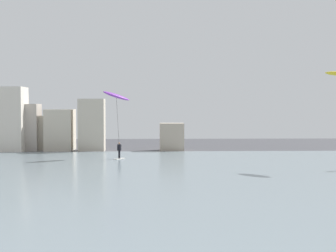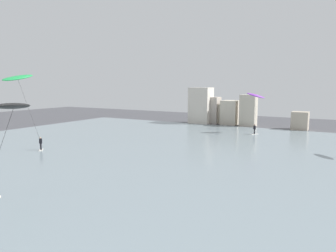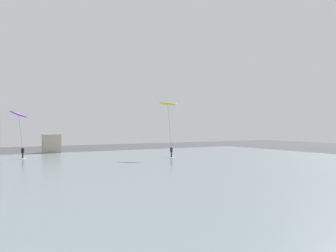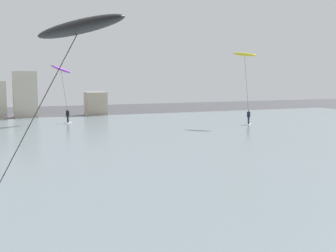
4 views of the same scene
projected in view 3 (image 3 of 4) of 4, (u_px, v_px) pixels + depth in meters
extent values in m
cube|color=gray|center=(73.00, 174.00, 29.34)|extent=(84.00, 52.00, 0.10)
cube|color=#B7A893|center=(51.00, 143.00, 54.77)|extent=(2.82, 2.71, 3.29)
cube|color=silver|center=(171.00, 157.00, 44.85)|extent=(1.29, 1.31, 0.06)
cylinder|color=#191E33|center=(171.00, 155.00, 44.86)|extent=(0.20, 0.20, 0.78)
cube|color=#191E33|center=(171.00, 150.00, 44.86)|extent=(0.40, 0.39, 0.60)
sphere|color=tan|center=(171.00, 147.00, 44.86)|extent=(0.20, 0.20, 0.20)
cylinder|color=#333333|center=(170.00, 127.00, 45.67)|extent=(0.38, 1.67, 6.66)
ellipsoid|color=yellow|center=(168.00, 104.00, 46.49)|extent=(2.44, 2.86, 0.75)
cube|color=silver|center=(23.00, 159.00, 43.33)|extent=(1.11, 1.42, 0.06)
cylinder|color=black|center=(23.00, 156.00, 43.34)|extent=(0.20, 0.20, 0.78)
cube|color=black|center=(23.00, 151.00, 43.34)|extent=(0.40, 0.37, 0.60)
sphere|color=#9E7051|center=(23.00, 148.00, 43.34)|extent=(0.20, 0.20, 0.20)
cylinder|color=#333333|center=(21.00, 133.00, 43.91)|extent=(0.40, 1.55, 5.00)
ellipsoid|color=purple|center=(19.00, 114.00, 44.49)|extent=(3.14, 2.77, 1.36)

